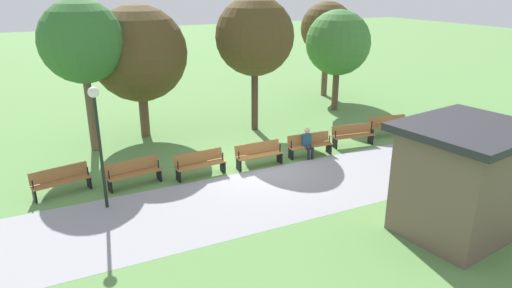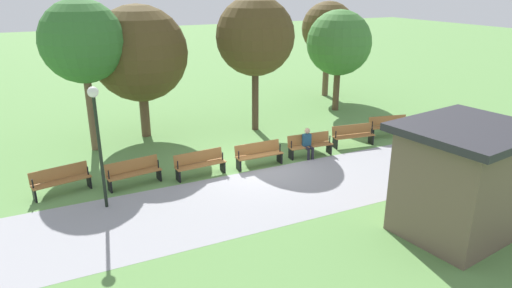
{
  "view_description": "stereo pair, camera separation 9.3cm",
  "coord_description": "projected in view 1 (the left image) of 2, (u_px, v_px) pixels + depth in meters",
  "views": [
    {
      "loc": [
        7.25,
        14.37,
        6.6
      ],
      "look_at": [
        -0.0,
        -0.31,
        0.8
      ],
      "focal_mm": 32.01,
      "sensor_mm": 36.0,
      "label": 1
    },
    {
      "loc": [
        7.17,
        14.41,
        6.6
      ],
      "look_at": [
        -0.0,
        -0.31,
        0.8
      ],
      "focal_mm": 32.01,
      "sensor_mm": 36.0,
      "label": 2
    }
  ],
  "objects": [
    {
      "name": "tree_3",
      "position": [
        139.0,
        54.0,
        19.58
      ],
      "size": [
        4.14,
        4.14,
        5.8
      ],
      "color": "brown",
      "rests_on": "ground"
    },
    {
      "name": "bench_1",
      "position": [
        352.0,
        135.0,
        19.47
      ],
      "size": [
        1.9,
        0.71,
        0.89
      ],
      "rotation": [
        0.0,
        0.0,
        -0.13
      ],
      "color": "#996633",
      "rests_on": "ground"
    },
    {
      "name": "bench_6",
      "position": [
        61.0,
        180.0,
        14.97
      ],
      "size": [
        1.91,
        0.83,
        0.89
      ],
      "rotation": [
        0.0,
        0.0,
        0.2
      ],
      "color": "#996633",
      "rests_on": "ground"
    },
    {
      "name": "path_paving",
      "position": [
        291.0,
        190.0,
        15.4
      ],
      "size": [
        28.24,
        4.09,
        0.01
      ],
      "primitive_type": "cube",
      "color": "#939399",
      "rests_on": "ground"
    },
    {
      "name": "bench_2",
      "position": [
        310.0,
        144.0,
        18.31
      ],
      "size": [
        1.88,
        0.59,
        0.89
      ],
      "rotation": [
        0.0,
        0.0,
        -0.07
      ],
      "color": "#996633",
      "rests_on": "ground"
    },
    {
      "name": "person_seated",
      "position": [
        308.0,
        142.0,
        18.07
      ],
      "size": [
        0.34,
        0.53,
        1.2
      ],
      "rotation": [
        0.0,
        0.0,
        -0.07
      ],
      "color": "navy",
      "rests_on": "ground"
    },
    {
      "name": "bench_0",
      "position": [
        388.0,
        125.0,
        20.75
      ],
      "size": [
        1.91,
        0.83,
        0.89
      ],
      "rotation": [
        0.0,
        0.0,
        -0.2
      ],
      "color": "#996633",
      "rests_on": "ground"
    },
    {
      "name": "ground_plane",
      "position": [
        260.0,
        166.0,
        17.37
      ],
      "size": [
        120.0,
        120.0,
        0.0
      ],
      "primitive_type": "plane",
      "color": "#5B8C47"
    },
    {
      "name": "kiosk",
      "position": [
        463.0,
        179.0,
        12.31
      ],
      "size": [
        3.88,
        3.47,
        3.12
      ],
      "rotation": [
        0.0,
        0.0,
        0.15
      ],
      "color": "brown",
      "rests_on": "ground"
    },
    {
      "name": "tree_2",
      "position": [
        338.0,
        43.0,
        23.93
      ],
      "size": [
        3.4,
        3.4,
        5.33
      ],
      "color": "brown",
      "rests_on": "ground"
    },
    {
      "name": "tree_4",
      "position": [
        255.0,
        37.0,
        20.31
      ],
      "size": [
        3.53,
        3.53,
        6.12
      ],
      "color": "#4C3828",
      "rests_on": "ground"
    },
    {
      "name": "tree_1",
      "position": [
        327.0,
        29.0,
        27.03
      ],
      "size": [
        3.12,
        3.12,
        5.62
      ],
      "color": "brown",
      "rests_on": "ground"
    },
    {
      "name": "bench_4",
      "position": [
        200.0,
        163.0,
        16.37
      ],
      "size": [
        1.88,
        0.59,
        0.89
      ],
      "rotation": [
        0.0,
        0.0,
        0.07
      ],
      "color": "#996633",
      "rests_on": "ground"
    },
    {
      "name": "lamp_post",
      "position": [
        97.0,
        125.0,
        13.32
      ],
      "size": [
        0.32,
        0.32,
        3.81
      ],
      "color": "black",
      "rests_on": "ground"
    },
    {
      "name": "bench_3",
      "position": [
        259.0,
        154.0,
        17.27
      ],
      "size": [
        1.85,
        0.47,
        0.89
      ],
      "color": "#996633",
      "rests_on": "ground"
    },
    {
      "name": "bench_5",
      "position": [
        134.0,
        172.0,
        15.6
      ],
      "size": [
        1.9,
        0.71,
        0.89
      ],
      "rotation": [
        0.0,
        0.0,
        0.13
      ],
      "color": "#996633",
      "rests_on": "ground"
    },
    {
      "name": "tree_0",
      "position": [
        82.0,
        42.0,
        17.62
      ],
      "size": [
        3.26,
        3.26,
        6.1
      ],
      "color": "brown",
      "rests_on": "ground"
    }
  ]
}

